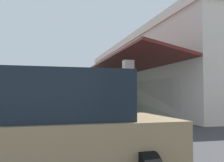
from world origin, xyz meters
The scene contains 7 objects.
ground centered at (0.00, 8.00, 0.00)m, with size 120.00×120.00×0.00m, color #38383A.
curb_strip centered at (-2.63, 5.16, 0.06)m, with size 33.82×0.50×0.12m, color #9E998E.
plaza_building centered at (-2.63, 14.79, 3.47)m, with size 28.48×16.35×6.94m.
transit_bus centered at (-0.03, 2.14, 1.85)m, with size 11.30×3.10×3.34m.
parked_suv_tan centered at (18.07, 0.67, 1.02)m, with size 2.81×4.86×1.97m.
pedestrian centered at (8.71, 3.96, 0.95)m, with size 0.68×0.34×1.69m.
potted_palm centered at (-10.64, 6.33, 0.72)m, with size 1.56×2.03×3.12m.
Camera 1 is at (22.56, 0.93, 1.59)m, focal length 41.68 mm.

